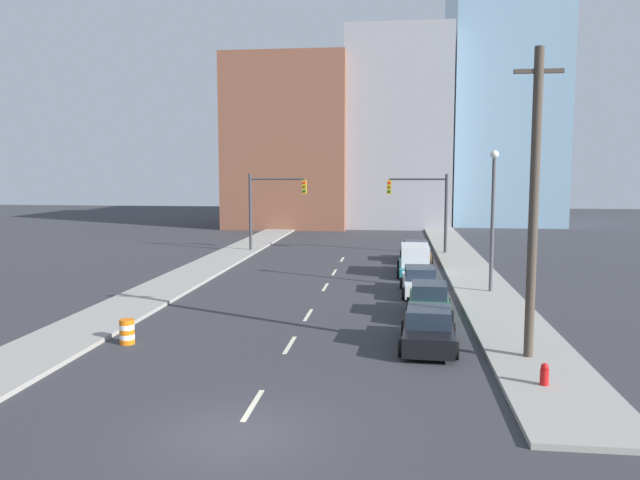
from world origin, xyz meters
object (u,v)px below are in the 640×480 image
Objects in this scene: traffic_barrel at (127,332)px; sedan_white at (420,282)px; street_lamp at (493,211)px; traffic_signal_left at (266,201)px; utility_pole_right_near at (534,204)px; fire_hydrant at (544,377)px; box_truck_teal at (415,261)px; sedan_green at (429,302)px; sedan_brown at (416,252)px; traffic_signal_right at (429,202)px; sedan_black at (428,329)px.

traffic_barrel is 15.95m from sedan_white.
traffic_signal_left is at bearing 134.22° from street_lamp.
traffic_signal_left is at bearing 118.32° from utility_pole_right_near.
box_truck_teal is at bearing 98.85° from fire_hydrant.
box_truck_teal is at bearing 57.04° from traffic_barrel.
sedan_green is 0.88× the size of sedan_white.
traffic_barrel is 19.52m from street_lamp.
sedan_white is (-3.16, 14.48, 0.25)m from fire_hydrant.
sedan_white is (11.74, -16.40, -3.47)m from traffic_signal_left.
utility_pole_right_near reaches higher than sedan_brown.
traffic_signal_left is 1.32× the size of sedan_brown.
utility_pole_right_near is at bearing -84.93° from sedan_brown.
traffic_barrel is at bearing -137.09° from sedan_white.
sedan_brown is (11.93, -3.98, -3.46)m from traffic_signal_left.
traffic_signal_left is 12.99m from traffic_signal_right.
traffic_signal_right is (12.99, 0.00, 0.00)m from traffic_signal_left.
box_truck_teal reaches higher than fire_hydrant.
traffic_signal_left and traffic_signal_right have the same top height.
traffic_signal_right is 0.60× the size of utility_pole_right_near.
sedan_green is 11.56m from box_truck_teal.
traffic_signal_right is 28.01m from utility_pole_right_near.
traffic_signal_right is at bearing 89.88° from sedan_black.
utility_pole_right_near reaches higher than sedan_green.
sedan_brown is (-3.11, 23.92, -4.76)m from utility_pole_right_near.
street_lamp is 1.68× the size of sedan_black.
traffic_signal_right reaches higher than fire_hydrant.
traffic_barrel is at bearing 178.61° from utility_pole_right_near.
box_truck_teal is at bearing 100.73° from utility_pole_right_near.
traffic_signal_right is at bearing 89.02° from sedan_green.
street_lamp is at bearing 87.75° from utility_pole_right_near.
sedan_green is (-3.08, 6.28, -4.74)m from utility_pole_right_near.
fire_hydrant is (14.90, -30.88, -3.72)m from traffic_signal_left.
sedan_black is 1.06× the size of sedan_green.
fire_hydrant is at bearing -64.24° from traffic_signal_left.
traffic_barrel is at bearing -122.68° from box_truck_teal.
fire_hydrant is 27.06m from sedan_brown.
utility_pole_right_near is at bearing 87.33° from fire_hydrant.
sedan_white is (-3.30, 11.50, -4.77)m from utility_pole_right_near.
box_truck_teal is at bearing 89.29° from sedan_white.
traffic_signal_right is 10.66m from box_truck_teal.
fire_hydrant is (14.57, -3.33, -0.06)m from traffic_barrel.
sedan_white is 1.01× the size of sedan_brown.
box_truck_teal is at bearing -97.56° from traffic_signal_right.
fire_hydrant is 0.18× the size of sedan_black.
traffic_signal_right is at bearing 94.19° from utility_pole_right_near.
sedan_black reaches higher than sedan_brown.
street_lamp reaches higher than sedan_brown.
traffic_signal_right is 1.21× the size of box_truck_teal.
street_lamp is (2.51, -15.94, 0.34)m from traffic_signal_right.
traffic_signal_right is 1.31× the size of sedan_white.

